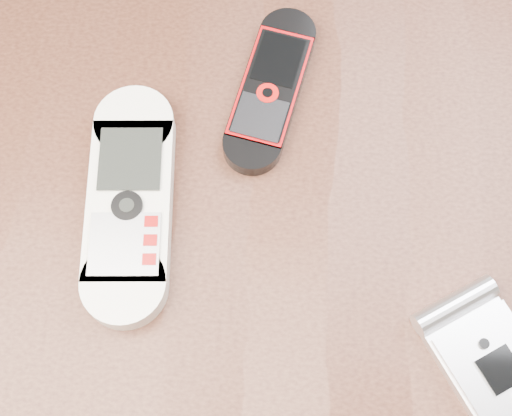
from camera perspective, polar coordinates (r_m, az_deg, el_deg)
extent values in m
plane|color=#472B19|center=(1.23, -0.24, -12.86)|extent=(4.00, 4.00, 0.00)
cube|color=black|center=(0.51, -0.56, -1.09)|extent=(1.20, 0.80, 0.03)
cube|color=white|center=(0.50, -10.06, 0.50)|extent=(0.06, 0.18, 0.02)
cube|color=black|center=(0.53, 1.17, 9.55)|extent=(0.08, 0.15, 0.01)
cube|color=silver|center=(0.49, 18.94, -12.59)|extent=(0.11, 0.13, 0.02)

